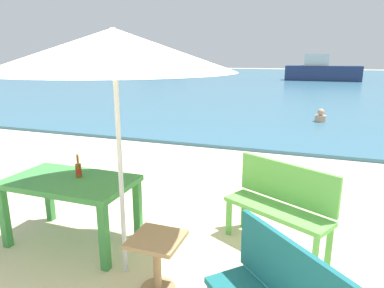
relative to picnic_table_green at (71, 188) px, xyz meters
name	(u,v)px	position (x,y,z in m)	size (l,w,h in m)	color
ground_plane	(136,288)	(1.06, -0.49, -0.65)	(120.00, 120.00, 0.00)	beige
sea_water	(300,80)	(1.06, 29.51, -0.61)	(120.00, 50.00, 0.08)	#386B84
picnic_table_green	(71,188)	(0.00, 0.00, 0.00)	(1.40, 0.80, 0.76)	#3D8C42
beer_bottle_amber	(78,169)	(0.06, 0.09, 0.20)	(0.07, 0.07, 0.26)	brown
patio_umbrella	(114,50)	(0.84, -0.30, 1.47)	(2.10, 2.10, 2.30)	silver
side_table_wood	(157,256)	(1.27, -0.46, -0.30)	(0.44, 0.44, 0.54)	#9E7A51
bench_green_left	(280,201)	(2.21, 0.69, -0.11)	(1.23, 0.88, 0.95)	#60B24C
swimmer_person	(321,117)	(2.68, 8.44, -0.41)	(0.34, 0.34, 0.41)	tan
boat_tanker	(322,71)	(2.79, 28.30, 0.21)	(5.98, 1.63, 2.17)	navy
boat_sailboat	(164,66)	(-15.21, 36.23, 0.24)	(6.20, 1.69, 2.25)	gray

